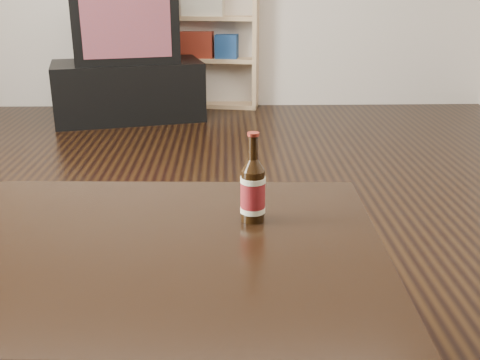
{
  "coord_description": "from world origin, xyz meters",
  "views": [
    {
      "loc": [
        0.3,
        -1.76,
        1.05
      ],
      "look_at": [
        0.33,
        -0.55,
        0.6
      ],
      "focal_mm": 42.0,
      "sensor_mm": 36.0,
      "label": 1
    }
  ],
  "objects_px": {
    "tv_stand": "(129,90)",
    "tv": "(124,23)",
    "coffee_table": "(77,271)",
    "bookshelf": "(211,13)",
    "beer_bottle": "(253,190)"
  },
  "relations": [
    {
      "from": "tv_stand",
      "to": "tv",
      "type": "distance_m",
      "value": 0.5
    },
    {
      "from": "tv",
      "to": "bookshelf",
      "type": "bearing_deg",
      "value": 26.13
    },
    {
      "from": "tv_stand",
      "to": "bookshelf",
      "type": "bearing_deg",
      "value": 26.05
    },
    {
      "from": "tv_stand",
      "to": "bookshelf",
      "type": "distance_m",
      "value": 0.98
    },
    {
      "from": "tv_stand",
      "to": "tv",
      "type": "relative_size",
      "value": 1.31
    },
    {
      "from": "coffee_table",
      "to": "tv",
      "type": "bearing_deg",
      "value": 97.35
    },
    {
      "from": "tv_stand",
      "to": "coffee_table",
      "type": "height_order",
      "value": "coffee_table"
    },
    {
      "from": "tv",
      "to": "tv_stand",
      "type": "bearing_deg",
      "value": 90.0
    },
    {
      "from": "tv_stand",
      "to": "beer_bottle",
      "type": "relative_size",
      "value": 5.15
    },
    {
      "from": "tv_stand",
      "to": "coffee_table",
      "type": "distance_m",
      "value": 3.24
    },
    {
      "from": "bookshelf",
      "to": "coffee_table",
      "type": "distance_m",
      "value": 3.75
    },
    {
      "from": "tv",
      "to": "bookshelf",
      "type": "relative_size",
      "value": 0.58
    },
    {
      "from": "tv_stand",
      "to": "coffee_table",
      "type": "bearing_deg",
      "value": -96.32
    },
    {
      "from": "coffee_table",
      "to": "bookshelf",
      "type": "bearing_deg",
      "value": 86.64
    },
    {
      "from": "tv_stand",
      "to": "beer_bottle",
      "type": "distance_m",
      "value": 3.21
    }
  ]
}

